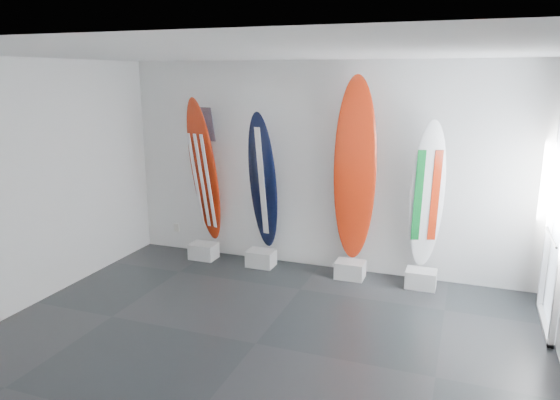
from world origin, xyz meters
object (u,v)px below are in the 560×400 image
at_px(surfboard_usa, 204,172).
at_px(surfboard_italy, 427,196).
at_px(surfboard_swiss, 355,170).
at_px(surfboard_navy, 263,182).

bearing_deg(surfboard_usa, surfboard_italy, 14.81).
height_order(surfboard_swiss, surfboard_italy, surfboard_swiss).
distance_m(surfboard_navy, surfboard_swiss, 1.38).
bearing_deg(surfboard_navy, surfboard_italy, 11.42).
distance_m(surfboard_usa, surfboard_navy, 0.97).
bearing_deg(surfboard_swiss, surfboard_usa, 170.26).
xyz_separation_m(surfboard_usa, surfboard_swiss, (2.33, 0.00, 0.16)).
height_order(surfboard_navy, surfboard_italy, surfboard_navy).
relative_size(surfboard_usa, surfboard_navy, 1.10).
relative_size(surfboard_usa, surfboard_swiss, 0.89).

